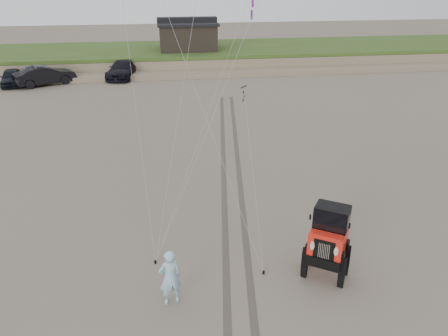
{
  "coord_description": "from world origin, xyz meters",
  "views": [
    {
      "loc": [
        -1.46,
        -12.2,
        9.55
      ],
      "look_at": [
        0.86,
        3.0,
        2.6
      ],
      "focal_mm": 35.0,
      "sensor_mm": 36.0,
      "label": 1
    }
  ],
  "objects_px": {
    "jeep": "(327,250)",
    "truck_c": "(123,69)",
    "man": "(170,277)",
    "cabin": "(187,35)",
    "truck_b": "(45,75)",
    "truck_a": "(12,77)"
  },
  "relations": [
    {
      "from": "truck_a",
      "to": "jeep",
      "type": "xyz_separation_m",
      "value": [
        18.42,
        -30.61,
        0.32
      ]
    },
    {
      "from": "truck_a",
      "to": "truck_c",
      "type": "height_order",
      "value": "truck_c"
    },
    {
      "from": "cabin",
      "to": "truck_a",
      "type": "distance_m",
      "value": 18.29
    },
    {
      "from": "truck_b",
      "to": "jeep",
      "type": "height_order",
      "value": "jeep"
    },
    {
      "from": "truck_b",
      "to": "cabin",
      "type": "bearing_deg",
      "value": -89.3
    },
    {
      "from": "truck_c",
      "to": "jeep",
      "type": "relative_size",
      "value": 1.02
    },
    {
      "from": "cabin",
      "to": "jeep",
      "type": "distance_m",
      "value": 37.84
    },
    {
      "from": "truck_b",
      "to": "truck_c",
      "type": "relative_size",
      "value": 0.92
    },
    {
      "from": "truck_b",
      "to": "truck_a",
      "type": "bearing_deg",
      "value": 55.95
    },
    {
      "from": "truck_b",
      "to": "truck_c",
      "type": "xyz_separation_m",
      "value": [
        6.89,
        2.07,
        -0.03
      ]
    },
    {
      "from": "jeep",
      "to": "truck_c",
      "type": "bearing_deg",
      "value": 138.87
    },
    {
      "from": "cabin",
      "to": "truck_c",
      "type": "xyz_separation_m",
      "value": [
        -6.76,
        -5.38,
        -2.4
      ]
    },
    {
      "from": "truck_c",
      "to": "man",
      "type": "relative_size",
      "value": 2.99
    },
    {
      "from": "truck_b",
      "to": "jeep",
      "type": "xyz_separation_m",
      "value": [
        15.41,
        -30.29,
        0.18
      ]
    },
    {
      "from": "man",
      "to": "truck_c",
      "type": "bearing_deg",
      "value": -97.18
    },
    {
      "from": "man",
      "to": "truck_b",
      "type": "bearing_deg",
      "value": -84.61
    },
    {
      "from": "cabin",
      "to": "jeep",
      "type": "relative_size",
      "value": 1.13
    },
    {
      "from": "truck_c",
      "to": "jeep",
      "type": "distance_m",
      "value": 33.46
    },
    {
      "from": "man",
      "to": "jeep",
      "type": "bearing_deg",
      "value": 172.73
    },
    {
      "from": "cabin",
      "to": "truck_b",
      "type": "distance_m",
      "value": 15.72
    },
    {
      "from": "jeep",
      "to": "man",
      "type": "distance_m",
      "value": 5.26
    },
    {
      "from": "truck_a",
      "to": "truck_b",
      "type": "bearing_deg",
      "value": -15.71
    }
  ]
}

